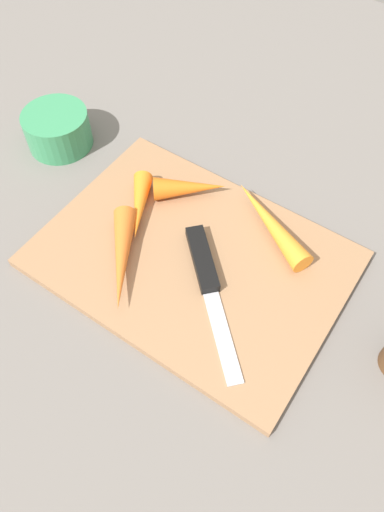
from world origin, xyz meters
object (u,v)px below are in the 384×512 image
at_px(carrot_shortest, 190,188).
at_px(small_bowl, 58,129).
at_px(knife, 205,268).
at_px(carrot_short, 139,206).
at_px(cutting_board, 192,259).
at_px(carrot_longest, 270,222).
at_px(carrot_long, 122,258).

distance_m(carrot_shortest, small_bowl, 0.22).
bearing_deg(small_bowl, carrot_shortest, -176.39).
relative_size(knife, carrot_short, 1.59).
bearing_deg(carrot_shortest, cutting_board, -91.20).
distance_m(carrot_longest, carrot_short, 0.17).
bearing_deg(small_bowl, knife, 166.15).
relative_size(knife, small_bowl, 1.72).
relative_size(carrot_longest, small_bowl, 1.53).
xyz_separation_m(carrot_long, small_bowl, (0.22, -0.12, -0.00)).
height_order(cutting_board, carrot_shortest, carrot_shortest).
relative_size(knife, carrot_longest, 1.12).
height_order(cutting_board, carrot_long, carrot_long).
height_order(carrot_longest, carrot_long, carrot_long).
bearing_deg(carrot_long, carrot_shortest, 143.18).
distance_m(cutting_board, carrot_long, 0.09).
distance_m(carrot_shortest, carrot_short, 0.07).
relative_size(carrot_longest, carrot_long, 1.05).
height_order(carrot_shortest, carrot_short, carrot_shortest).
height_order(carrot_longest, small_bowl, small_bowl).
height_order(knife, carrot_short, carrot_short).
xyz_separation_m(knife, carrot_shortest, (0.08, -0.09, 0.01)).
height_order(carrot_short, carrot_long, carrot_long).
bearing_deg(carrot_long, carrot_short, 168.19).
height_order(carrot_long, small_bowl, small_bowl).
bearing_deg(carrot_short, small_bowl, -135.77).
relative_size(carrot_shortest, carrot_long, 0.69).
height_order(cutting_board, carrot_longest, carrot_longest).
bearing_deg(knife, small_bowl, -150.44).
xyz_separation_m(cutting_board, carrot_short, (0.09, -0.02, 0.02)).
bearing_deg(carrot_long, small_bowl, -154.59).
relative_size(cutting_board, carrot_longest, 2.54).
xyz_separation_m(knife, carrot_longest, (-0.03, -0.10, 0.01)).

